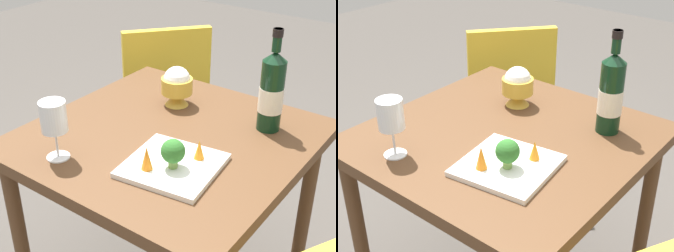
{
  "view_description": "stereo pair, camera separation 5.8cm",
  "coord_description": "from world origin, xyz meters",
  "views": [
    {
      "loc": [
        -1.07,
        -0.79,
        1.48
      ],
      "look_at": [
        0.0,
        0.0,
        0.76
      ],
      "focal_mm": 51.64,
      "sensor_mm": 36.0,
      "label": 1
    },
    {
      "loc": [
        -1.03,
        -0.83,
        1.48
      ],
      "look_at": [
        0.0,
        0.0,
        0.76
      ],
      "focal_mm": 51.64,
      "sensor_mm": 36.0,
      "label": 2
    }
  ],
  "objects": [
    {
      "name": "dining_table",
      "position": [
        0.0,
        0.0,
        0.64
      ],
      "size": [
        0.84,
        0.84,
        0.73
      ],
      "color": "brown",
      "rests_on": "ground_plane"
    },
    {
      "name": "serving_plate",
      "position": [
        -0.15,
        -0.12,
        0.74
      ],
      "size": [
        0.28,
        0.28,
        0.02
      ],
      "rotation": [
        0.0,
        0.0,
        0.13
      ],
      "color": "white",
      "rests_on": "dining_table"
    },
    {
      "name": "broccoli_floret",
      "position": [
        -0.16,
        -0.14,
        0.8
      ],
      "size": [
        0.07,
        0.07,
        0.09
      ],
      "color": "#729E4C",
      "rests_on": "serving_plate"
    },
    {
      "name": "wine_glass",
      "position": [
        -0.3,
        0.18,
        0.86
      ],
      "size": [
        0.08,
        0.08,
        0.18
      ],
      "color": "white",
      "rests_on": "dining_table"
    },
    {
      "name": "carrot_garnish_left",
      "position": [
        -0.21,
        -0.08,
        0.78
      ],
      "size": [
        0.03,
        0.03,
        0.07
      ],
      "color": "orange",
      "rests_on": "serving_plate"
    },
    {
      "name": "carrot_garnish_right",
      "position": [
        -0.08,
        -0.17,
        0.78
      ],
      "size": [
        0.03,
        0.03,
        0.06
      ],
      "color": "orange",
      "rests_on": "serving_plate"
    },
    {
      "name": "chair_near_window",
      "position": [
        0.63,
        0.49,
        0.53
      ],
      "size": [
        0.56,
        0.56,
        0.85
      ],
      "rotation": [
        0.0,
        0.0,
        -0.71
      ],
      "color": "gold",
      "rests_on": "ground_plane"
    },
    {
      "name": "wine_bottle",
      "position": [
        0.22,
        -0.24,
        0.86
      ],
      "size": [
        0.08,
        0.08,
        0.33
      ],
      "color": "black",
      "rests_on": "dining_table"
    },
    {
      "name": "rice_bowl",
      "position": [
        0.19,
        0.1,
        0.8
      ],
      "size": [
        0.11,
        0.11,
        0.14
      ],
      "color": "gold",
      "rests_on": "dining_table"
    }
  ]
}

